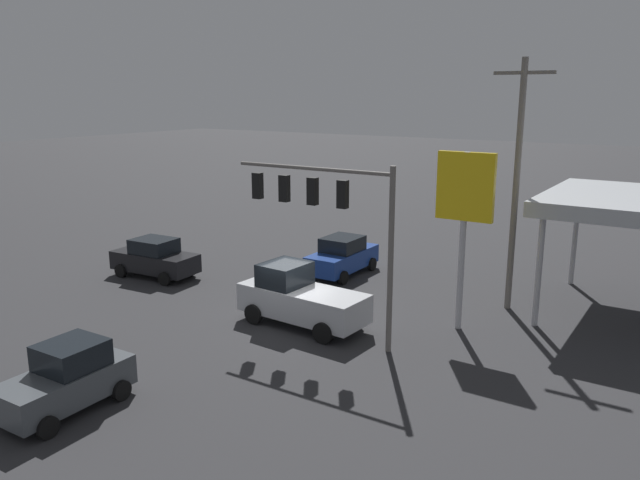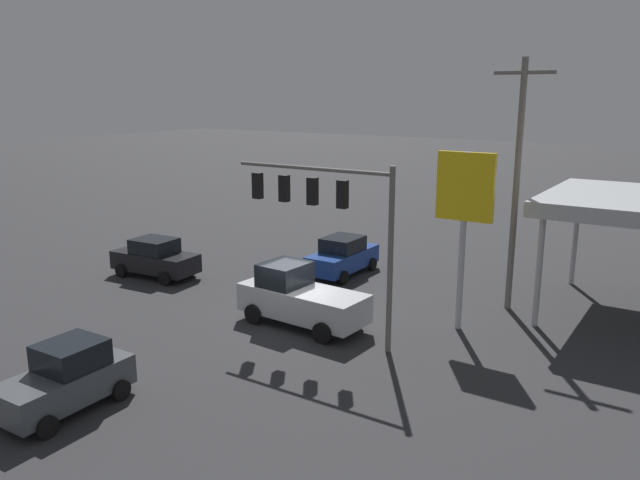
# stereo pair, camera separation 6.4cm
# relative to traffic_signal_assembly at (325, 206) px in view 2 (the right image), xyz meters

# --- Properties ---
(ground_plane) EXTENTS (200.00, 200.00, 0.00)m
(ground_plane) POSITION_rel_traffic_signal_assembly_xyz_m (1.63, -0.12, -4.95)
(ground_plane) COLOR #2D2D30
(traffic_signal_assembly) EXTENTS (6.61, 0.43, 6.58)m
(traffic_signal_assembly) POSITION_rel_traffic_signal_assembly_xyz_m (0.00, 0.00, 0.00)
(traffic_signal_assembly) COLOR slate
(traffic_signal_assembly) RESTS_ON ground
(utility_pole) EXTENTS (2.40, 0.26, 10.29)m
(utility_pole) POSITION_rel_traffic_signal_assembly_xyz_m (-4.83, -6.85, 0.48)
(utility_pole) COLOR slate
(utility_pole) RESTS_ON ground
(price_sign) EXTENTS (2.18, 0.27, 6.83)m
(price_sign) POSITION_rel_traffic_signal_assembly_xyz_m (-3.92, -3.46, 0.13)
(price_sign) COLOR #B7B7BC
(price_sign) RESTS_ON ground
(hatchback_crossing) EXTENTS (2.03, 3.84, 1.97)m
(hatchback_crossing) POSITION_rel_traffic_signal_assembly_xyz_m (3.19, 8.79, -4.00)
(hatchback_crossing) COLOR #474C51
(hatchback_crossing) RESTS_ON ground
(pickup_parked) EXTENTS (5.30, 2.48, 2.40)m
(pickup_parked) POSITION_rel_traffic_signal_assembly_xyz_m (1.46, -0.41, -3.84)
(pickup_parked) COLOR silver
(pickup_parked) RESTS_ON ground
(sedan_waiting) EXTENTS (4.52, 2.32, 1.93)m
(sedan_waiting) POSITION_rel_traffic_signal_assembly_xyz_m (11.25, -1.89, -4.00)
(sedan_waiting) COLOR black
(sedan_waiting) RESTS_ON ground
(sedan_far) EXTENTS (2.06, 4.40, 1.93)m
(sedan_far) POSITION_rel_traffic_signal_assembly_xyz_m (3.67, -7.31, -4.00)
(sedan_far) COLOR navy
(sedan_far) RESTS_ON ground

